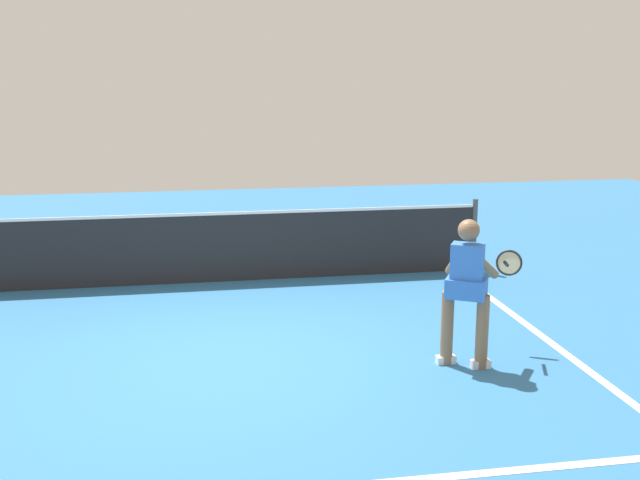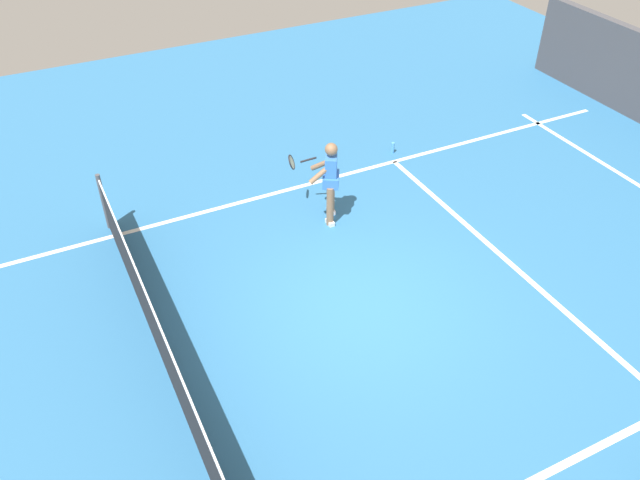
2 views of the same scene
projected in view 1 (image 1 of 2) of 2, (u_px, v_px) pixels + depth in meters
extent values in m
plane|color=teal|center=(238.00, 358.00, 8.15)|extent=(23.52, 23.52, 0.00)
cube|color=white|center=(546.00, 339.00, 8.74)|extent=(0.10, 16.09, 0.01)
cylinder|color=#4C4C51|center=(474.00, 235.00, 11.63)|extent=(0.08, 0.08, 1.10)
cube|color=#232326|center=(222.00, 248.00, 11.00)|extent=(7.53, 0.02, 0.98)
cube|color=white|center=(221.00, 214.00, 10.89)|extent=(7.53, 0.02, 0.04)
cylinder|color=#8C6647|center=(447.00, 328.00, 7.94)|extent=(0.13, 0.13, 0.78)
cylinder|color=#8C6647|center=(482.00, 332.00, 7.82)|extent=(0.13, 0.13, 0.78)
cube|color=white|center=(446.00, 360.00, 8.01)|extent=(0.20, 0.10, 0.08)
cube|color=white|center=(481.00, 364.00, 7.89)|extent=(0.20, 0.10, 0.08)
cube|color=#3875D6|center=(467.00, 269.00, 7.74)|extent=(0.38, 0.33, 0.52)
cube|color=#3875D6|center=(466.00, 288.00, 7.78)|extent=(0.49, 0.44, 0.20)
sphere|color=#8C6647|center=(469.00, 230.00, 7.65)|extent=(0.22, 0.22, 0.22)
cylinder|color=#8C6647|center=(455.00, 262.00, 7.92)|extent=(0.13, 0.48, 0.37)
cylinder|color=#8C6647|center=(484.00, 265.00, 7.82)|extent=(0.44, 0.35, 0.37)
cylinder|color=black|center=(506.00, 264.00, 8.01)|extent=(0.18, 0.27, 0.14)
torus|color=black|center=(509.00, 263.00, 8.30)|extent=(0.31, 0.25, 0.28)
cylinder|color=beige|center=(509.00, 263.00, 8.30)|extent=(0.25, 0.20, 0.23)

